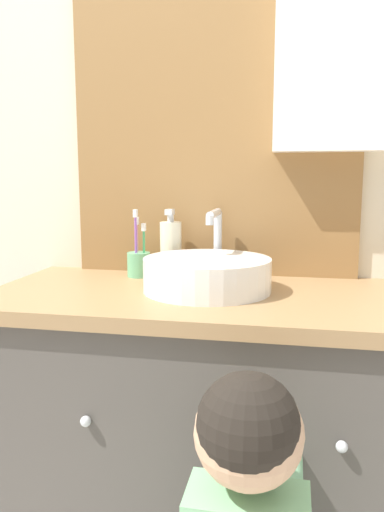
{
  "coord_description": "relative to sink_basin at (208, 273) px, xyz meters",
  "views": [
    {
      "loc": [
        0.16,
        -0.88,
        1.15
      ],
      "look_at": [
        -0.07,
        0.28,
        0.96
      ],
      "focal_mm": 35.0,
      "sensor_mm": 36.0,
      "label": 1
    }
  ],
  "objects": [
    {
      "name": "wall_back",
      "position": [
        0.07,
        0.27,
        0.38
      ],
      "size": [
        3.2,
        0.18,
        2.5
      ],
      "color": "beige",
      "rests_on": "ground_plane"
    },
    {
      "name": "vanity_counter",
      "position": [
        0.05,
        -0.02,
        -0.48
      ],
      "size": [
        1.21,
        0.53,
        0.86
      ],
      "color": "#4C4742",
      "rests_on": "ground_plane"
    },
    {
      "name": "sink_basin",
      "position": [
        0.0,
        0.0,
        0.0
      ],
      "size": [
        0.33,
        0.38,
        0.2
      ],
      "color": "white",
      "rests_on": "vanity_counter"
    },
    {
      "name": "toothbrush_holder",
      "position": [
        -0.23,
        0.14,
        -0.0
      ],
      "size": [
        0.07,
        0.07,
        0.2
      ],
      "color": "#66B27F",
      "rests_on": "vanity_counter"
    },
    {
      "name": "soap_dispenser",
      "position": [
        -0.14,
        0.17,
        0.04
      ],
      "size": [
        0.06,
        0.06,
        0.2
      ],
      "color": "beige",
      "rests_on": "vanity_counter"
    }
  ]
}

